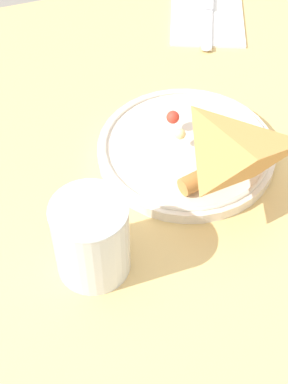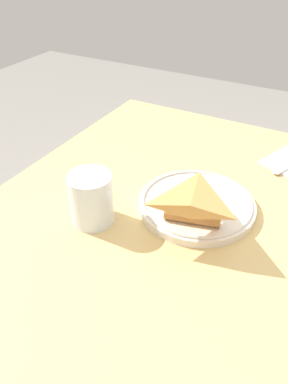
{
  "view_description": "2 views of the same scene",
  "coord_description": "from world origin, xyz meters",
  "px_view_note": "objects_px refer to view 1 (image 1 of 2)",
  "views": [
    {
      "loc": [
        0.46,
        -0.2,
        1.35
      ],
      "look_at": [
        0.02,
        -0.05,
        0.81
      ],
      "focal_mm": 55.0,
      "sensor_mm": 36.0,
      "label": 1
    },
    {
      "loc": [
        0.54,
        0.23,
        1.26
      ],
      "look_at": [
        -0.0,
        -0.06,
        0.82
      ],
      "focal_mm": 35.0,
      "sensor_mm": 36.0,
      "label": 2
    }
  ],
  "objects_px": {
    "plate_pizza": "(188,148)",
    "napkin_folded": "(207,20)",
    "butter_knife": "(207,15)",
    "milk_glass": "(92,241)",
    "dining_table": "(175,244)"
  },
  "relations": [
    {
      "from": "plate_pizza",
      "to": "napkin_folded",
      "type": "height_order",
      "value": "plate_pizza"
    },
    {
      "from": "milk_glass",
      "to": "butter_knife",
      "type": "height_order",
      "value": "milk_glass"
    },
    {
      "from": "dining_table",
      "to": "plate_pizza",
      "type": "bearing_deg",
      "value": 148.48
    },
    {
      "from": "napkin_folded",
      "to": "milk_glass",
      "type": "bearing_deg",
      "value": -36.96
    },
    {
      "from": "plate_pizza",
      "to": "milk_glass",
      "type": "relative_size",
      "value": 2.32
    },
    {
      "from": "napkin_folded",
      "to": "dining_table",
      "type": "bearing_deg",
      "value": -27.92
    },
    {
      "from": "dining_table",
      "to": "plate_pizza",
      "type": "xyz_separation_m",
      "value": [
        -0.05,
        0.03,
        0.14
      ]
    },
    {
      "from": "dining_table",
      "to": "napkin_folded",
      "type": "relative_size",
      "value": 5.32
    },
    {
      "from": "plate_pizza",
      "to": "butter_knife",
      "type": "relative_size",
      "value": 1.37
    },
    {
      "from": "dining_table",
      "to": "napkin_folded",
      "type": "bearing_deg",
      "value": 152.08
    },
    {
      "from": "dining_table",
      "to": "napkin_folded",
      "type": "distance_m",
      "value": 0.41
    },
    {
      "from": "napkin_folded",
      "to": "butter_knife",
      "type": "xyz_separation_m",
      "value": [
        -0.01,
        0.0,
        0.0
      ]
    },
    {
      "from": "milk_glass",
      "to": "plate_pizza",
      "type": "bearing_deg",
      "value": 128.0
    },
    {
      "from": "napkin_folded",
      "to": "butter_knife",
      "type": "height_order",
      "value": "butter_knife"
    },
    {
      "from": "milk_glass",
      "to": "napkin_folded",
      "type": "distance_m",
      "value": 0.53
    }
  ]
}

